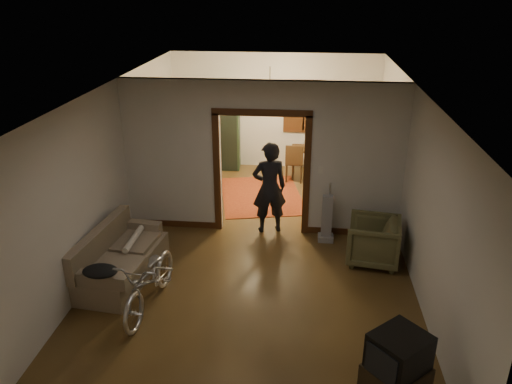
# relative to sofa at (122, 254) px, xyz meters

# --- Properties ---
(floor) EXTENTS (5.00, 8.50, 0.01)m
(floor) POSITION_rel_sofa_xyz_m (2.02, 1.14, -0.42)
(floor) COLOR #3E2A13
(floor) RESTS_ON ground
(ceiling) EXTENTS (5.00, 8.50, 0.01)m
(ceiling) POSITION_rel_sofa_xyz_m (2.02, 1.14, 2.38)
(ceiling) COLOR white
(ceiling) RESTS_ON floor
(wall_back) EXTENTS (5.00, 0.02, 2.80)m
(wall_back) POSITION_rel_sofa_xyz_m (2.02, 5.39, 0.98)
(wall_back) COLOR beige
(wall_back) RESTS_ON floor
(wall_left) EXTENTS (0.02, 8.50, 2.80)m
(wall_left) POSITION_rel_sofa_xyz_m (-0.48, 1.14, 0.98)
(wall_left) COLOR beige
(wall_left) RESTS_ON floor
(wall_right) EXTENTS (0.02, 8.50, 2.80)m
(wall_right) POSITION_rel_sofa_xyz_m (4.52, 1.14, 0.98)
(wall_right) COLOR beige
(wall_right) RESTS_ON floor
(partition_wall) EXTENTS (5.00, 0.14, 2.80)m
(partition_wall) POSITION_rel_sofa_xyz_m (2.02, 1.89, 0.98)
(partition_wall) COLOR beige
(partition_wall) RESTS_ON floor
(door_casing) EXTENTS (1.74, 0.20, 2.32)m
(door_casing) POSITION_rel_sofa_xyz_m (2.02, 1.89, 0.68)
(door_casing) COLOR #3E200E
(door_casing) RESTS_ON floor
(far_window) EXTENTS (0.98, 0.06, 1.28)m
(far_window) POSITION_rel_sofa_xyz_m (2.72, 5.35, 1.13)
(far_window) COLOR black
(far_window) RESTS_ON wall_back
(chandelier) EXTENTS (0.24, 0.24, 0.24)m
(chandelier) POSITION_rel_sofa_xyz_m (2.02, 3.64, 1.93)
(chandelier) COLOR #FFE0A5
(chandelier) RESTS_ON ceiling
(light_switch) EXTENTS (0.08, 0.01, 0.12)m
(light_switch) POSITION_rel_sofa_xyz_m (3.07, 1.81, 0.83)
(light_switch) COLOR silver
(light_switch) RESTS_ON partition_wall
(sofa) EXTENTS (1.02, 1.90, 0.84)m
(sofa) POSITION_rel_sofa_xyz_m (0.00, 0.00, 0.00)
(sofa) COLOR #6E6249
(sofa) RESTS_ON floor
(rolled_paper) EXTENTS (0.10, 0.79, 0.10)m
(rolled_paper) POSITION_rel_sofa_xyz_m (0.10, 0.30, 0.11)
(rolled_paper) COLOR beige
(rolled_paper) RESTS_ON sofa
(jacket) EXTENTS (0.48, 0.36, 0.14)m
(jacket) POSITION_rel_sofa_xyz_m (0.05, -0.91, 0.26)
(jacket) COLOR black
(jacket) RESTS_ON sofa
(bicycle) EXTENTS (0.75, 1.74, 0.89)m
(bicycle) POSITION_rel_sofa_xyz_m (0.67, -0.71, 0.03)
(bicycle) COLOR silver
(bicycle) RESTS_ON floor
(armchair) EXTENTS (0.95, 0.93, 0.76)m
(armchair) POSITION_rel_sofa_xyz_m (3.95, 0.89, -0.04)
(armchair) COLOR brown
(armchair) RESTS_ON floor
(crt_tv) EXTENTS (0.74, 0.74, 0.48)m
(crt_tv) POSITION_rel_sofa_xyz_m (3.84, -2.22, 0.30)
(crt_tv) COLOR black
(crt_tv) RESTS_ON tv_stand
(vacuum) EXTENTS (0.31, 0.26, 0.89)m
(vacuum) POSITION_rel_sofa_xyz_m (3.21, 1.54, 0.03)
(vacuum) COLOR gray
(vacuum) RESTS_ON floor
(person) EXTENTS (0.72, 0.57, 1.73)m
(person) POSITION_rel_sofa_xyz_m (2.16, 1.84, 0.45)
(person) COLOR black
(person) RESTS_ON floor
(oriental_rug) EXTENTS (2.10, 2.50, 0.02)m
(oriental_rug) POSITION_rel_sofa_xyz_m (1.87, 3.45, -0.41)
(oriental_rug) COLOR maroon
(oriental_rug) RESTS_ON floor
(locker) EXTENTS (0.99, 0.58, 1.91)m
(locker) POSITION_rel_sofa_xyz_m (0.69, 5.15, 0.54)
(locker) COLOR #1F331E
(locker) RESTS_ON floor
(globe) EXTENTS (0.25, 0.25, 0.25)m
(globe) POSITION_rel_sofa_xyz_m (0.69, 5.15, 1.52)
(globe) COLOR #1E5972
(globe) RESTS_ON locker
(desk) EXTENTS (1.10, 0.81, 0.73)m
(desk) POSITION_rel_sofa_xyz_m (2.97, 4.66, -0.05)
(desk) COLOR #332111
(desk) RESTS_ON floor
(desk_chair) EXTENTS (0.44, 0.44, 0.91)m
(desk_chair) POSITION_rel_sofa_xyz_m (2.55, 4.43, 0.04)
(desk_chair) COLOR #332111
(desk_chair) RESTS_ON floor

